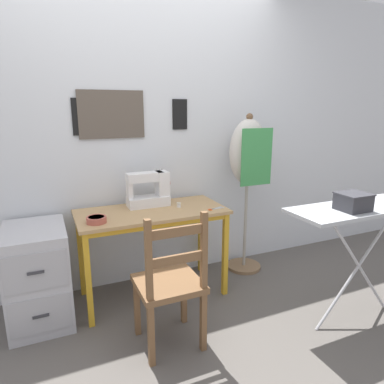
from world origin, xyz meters
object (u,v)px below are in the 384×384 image
at_px(sewing_machine, 150,190).
at_px(dress_form, 248,159).
at_px(filing_cabinet, 38,275).
at_px(wooden_chair, 170,284).
at_px(scissors, 214,209).
at_px(thread_spool_near_machine, 179,205).
at_px(storage_box, 353,202).
at_px(ironing_board, 366,212).
at_px(fabric_bowl, 96,220).

distance_m(sewing_machine, dress_form, 0.93).
bearing_deg(filing_cabinet, wooden_chair, -40.04).
xyz_separation_m(scissors, thread_spool_near_machine, (-0.23, 0.16, 0.02)).
bearing_deg(sewing_machine, wooden_chair, -98.82).
height_order(sewing_machine, storage_box, sewing_machine).
bearing_deg(ironing_board, filing_cabinet, 156.36).
bearing_deg(thread_spool_near_machine, wooden_chair, -116.21).
distance_m(thread_spool_near_machine, filing_cabinet, 1.14).
height_order(sewing_machine, filing_cabinet, sewing_machine).
bearing_deg(fabric_bowl, scissors, -2.64).
height_order(wooden_chair, filing_cabinet, wooden_chair).
distance_m(scissors, ironing_board, 1.08).
xyz_separation_m(fabric_bowl, thread_spool_near_machine, (0.66, 0.12, -0.00)).
xyz_separation_m(wooden_chair, ironing_board, (1.32, -0.27, 0.38)).
distance_m(fabric_bowl, wooden_chair, 0.70).
height_order(fabric_bowl, thread_spool_near_machine, fabric_bowl).
xyz_separation_m(thread_spool_near_machine, wooden_chair, (-0.31, -0.63, -0.31)).
xyz_separation_m(fabric_bowl, filing_cabinet, (-0.41, 0.13, -0.40)).
bearing_deg(fabric_bowl, storage_box, -29.05).
distance_m(wooden_chair, ironing_board, 1.40).
height_order(fabric_bowl, storage_box, storage_box).
xyz_separation_m(scissors, wooden_chair, (-0.54, -0.47, -0.30)).
height_order(scissors, filing_cabinet, scissors).
bearing_deg(fabric_bowl, dress_form, 9.68).
relative_size(thread_spool_near_machine, filing_cabinet, 0.05).
relative_size(wooden_chair, filing_cabinet, 1.32).
bearing_deg(ironing_board, dress_form, 105.99).
relative_size(sewing_machine, thread_spool_near_machine, 9.40).
bearing_deg(scissors, ironing_board, -43.74).
relative_size(fabric_bowl, scissors, 0.92).
relative_size(fabric_bowl, filing_cabinet, 0.20).
distance_m(scissors, dress_form, 0.65).
xyz_separation_m(sewing_machine, scissors, (0.42, -0.30, -0.13)).
distance_m(dress_form, storage_box, 1.08).
height_order(ironing_board, storage_box, storage_box).
xyz_separation_m(filing_cabinet, ironing_board, (2.08, -0.91, 0.47)).
xyz_separation_m(sewing_machine, fabric_bowl, (-0.47, -0.26, -0.11)).
height_order(thread_spool_near_machine, ironing_board, ironing_board).
relative_size(scissors, dress_form, 0.10).
distance_m(sewing_machine, filing_cabinet, 1.03).
relative_size(sewing_machine, storage_box, 1.82).
distance_m(sewing_machine, storage_box, 1.49).
xyz_separation_m(sewing_machine, ironing_board, (1.20, -1.04, -0.04)).
bearing_deg(ironing_board, storage_box, -166.38).
bearing_deg(sewing_machine, storage_box, -46.87).
bearing_deg(sewing_machine, fabric_bowl, -151.27).
height_order(thread_spool_near_machine, filing_cabinet, thread_spool_near_machine).
distance_m(wooden_chair, filing_cabinet, 1.00).
distance_m(sewing_machine, wooden_chair, 0.89).
bearing_deg(ironing_board, scissors, 136.26).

